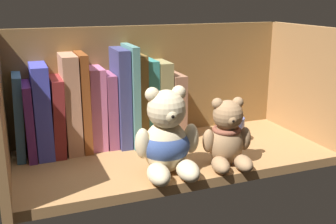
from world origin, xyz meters
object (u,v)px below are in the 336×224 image
Objects in this scene: book_9 at (129,94)px; book_12 at (160,99)px; book_5 at (82,101)px; teddy_bear_larger at (167,140)px; teddy_bear_smaller at (227,137)px; book_7 at (108,108)px; book_4 at (69,102)px; book_0 at (18,115)px; book_8 at (119,96)px; book_3 at (56,114)px; book_13 at (173,104)px; book_10 at (137,97)px; book_6 at (95,107)px; book_1 at (28,118)px; book_2 at (41,108)px; book_11 at (148,99)px; pillar_candle at (232,130)px.

book_12 is (7.65, 0.00, -2.08)cm from book_9.
teddy_bear_larger is at bearing -58.26° from book_5.
teddy_bear_smaller is at bearing -55.57° from book_9.
book_12 reaches higher than book_7.
book_4 is 0.94× the size of book_9.
book_8 is (21.86, 0.00, 2.15)cm from book_0.
book_5 is 8.41cm from book_8.
book_3 is 27.46cm from book_13.
book_3 is at bearing 180.00° from book_8.
book_10 reaches higher than book_12.
teddy_bear_larger is at bearing -71.73° from book_7.
book_8 is at bearing 0.00° from book_0.
book_9 reaches higher than book_6.
book_3 reaches higher than teddy_bear_smaller.
book_12 is (9.96, 0.00, -1.73)cm from book_8.
book_13 is (21.72, 0.00, -3.01)cm from book_5.
teddy_bear_larger is at bearing 176.12° from teddy_bear_smaller.
book_1 is 0.72× the size of book_8.
book_9 is 1.11× the size of book_10.
book_2 is 0.89× the size of book_8.
book_3 is 0.87× the size of book_11.
book_3 is 0.78× the size of book_5.
book_7 is 0.73× the size of book_9.
book_8 reaches higher than book_6.
book_9 is at bearing 180.00° from book_13.
book_3 is 1.08× the size of book_13.
book_0 is 1.06× the size of book_7.
book_6 is 1.09× the size of book_7.
teddy_bear_smaller is at bearing -124.01° from pillar_candle.
book_13 is (27.45, 0.00, -0.60)cm from book_3.
book_7 is 29.21cm from pillar_candle.
pillar_candle is (46.36, -9.49, -5.94)cm from book_0.
book_9 is at bearing 0.00° from book_4.
book_1 is 31.37cm from teddy_bear_larger.
book_10 is 1.48× the size of teddy_bear_smaller.
book_0 is 0.83× the size of book_4.
book_4 is at bearing 142.97° from teddy_bear_smaller.
book_11 reaches higher than book_12.
book_10 is at bearing 0.00° from book_7.
book_10 is 1.33× the size of book_13.
book_2 is at bearing 136.54° from teddy_bear_larger.
teddy_bear_smaller is at bearing -59.58° from book_10.
book_11 is at bearing 0.00° from book_3.
book_3 is 18.63cm from book_10.
book_1 is at bearing 0.00° from book_0.
book_13 is (18.90, 0.00, -1.33)cm from book_6.
book_3 is 2.83× the size of pillar_candle.
book_0 is 0.78× the size of book_9.
book_11 is (24.12, 0.00, -0.21)cm from book_2.
book_9 is 11.58cm from book_13.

